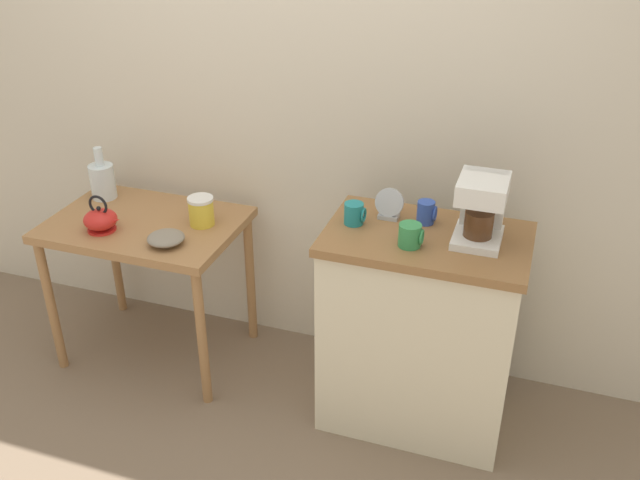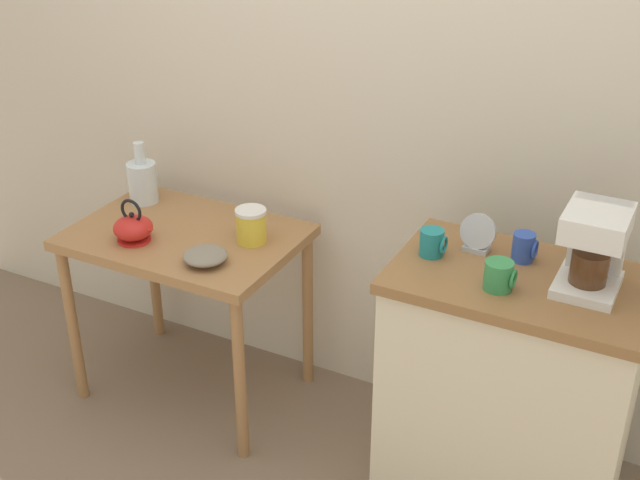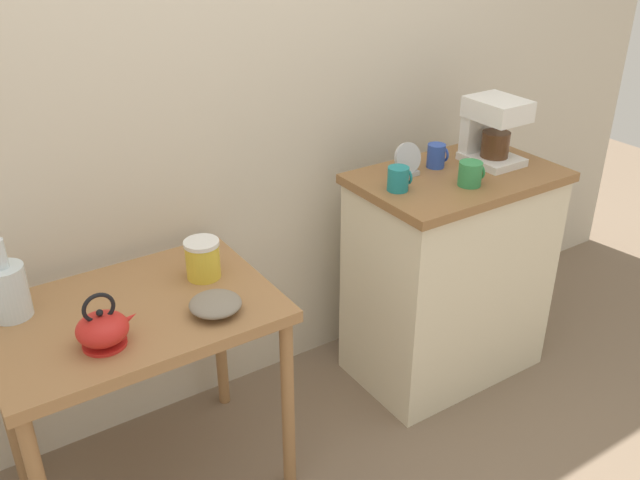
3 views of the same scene
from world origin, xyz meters
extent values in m
plane|color=#7A6651|center=(0.00, 0.00, 0.00)|extent=(8.00, 8.00, 0.00)
cube|color=beige|center=(0.10, 0.42, 1.40)|extent=(4.40, 0.10, 2.80)
cube|color=#9E7044|center=(-0.56, 0.01, 0.72)|extent=(0.87, 0.60, 0.04)
cylinder|color=#9E7044|center=(-0.16, -0.25, 0.35)|extent=(0.04, 0.04, 0.70)
cylinder|color=#9E7044|center=(-0.95, 0.27, 0.35)|extent=(0.04, 0.04, 0.70)
cylinder|color=#9E7044|center=(-0.16, 0.27, 0.35)|extent=(0.04, 0.04, 0.70)
cube|color=beige|center=(0.75, -0.03, 0.44)|extent=(0.77, 0.48, 0.87)
cube|color=olive|center=(0.75, -0.03, 0.89)|extent=(0.80, 0.51, 0.04)
cylinder|color=gray|center=(-0.35, -0.15, 0.74)|extent=(0.07, 0.07, 0.01)
ellipsoid|color=gray|center=(-0.35, -0.15, 0.77)|extent=(0.16, 0.16, 0.04)
cylinder|color=red|center=(-0.69, -0.13, 0.74)|extent=(0.13, 0.13, 0.01)
ellipsoid|color=red|center=(-0.69, -0.13, 0.79)|extent=(0.15, 0.15, 0.09)
cone|color=red|center=(-0.62, -0.13, 0.79)|extent=(0.07, 0.03, 0.05)
sphere|color=black|center=(-0.69, -0.13, 0.84)|extent=(0.02, 0.02, 0.02)
torus|color=black|center=(-0.69, -0.13, 0.86)|extent=(0.09, 0.01, 0.09)
cylinder|color=silver|center=(-0.87, 0.17, 0.82)|extent=(0.12, 0.12, 0.17)
cylinder|color=gold|center=(-0.29, 0.07, 0.80)|extent=(0.11, 0.11, 0.12)
cylinder|color=white|center=(-0.29, 0.07, 0.86)|extent=(0.12, 0.12, 0.01)
cube|color=white|center=(0.94, -0.01, 0.92)|extent=(0.18, 0.22, 0.03)
cube|color=white|center=(0.94, 0.07, 1.04)|extent=(0.16, 0.05, 0.26)
cube|color=white|center=(0.94, -0.01, 1.13)|extent=(0.18, 0.22, 0.08)
cylinder|color=#4C2D19|center=(0.94, -0.02, 0.99)|extent=(0.11, 0.11, 0.10)
cylinder|color=#338C4C|center=(0.70, -0.13, 0.95)|extent=(0.09, 0.09, 0.09)
torus|color=#338C4C|center=(0.74, -0.13, 0.95)|extent=(0.01, 0.06, 0.06)
cylinder|color=#2D4CAD|center=(0.72, 0.07, 0.96)|extent=(0.07, 0.07, 0.09)
torus|color=#2D4CAD|center=(0.75, 0.07, 0.96)|extent=(0.01, 0.06, 0.06)
cylinder|color=teal|center=(0.45, -0.03, 0.95)|extent=(0.08, 0.08, 0.09)
torus|color=teal|center=(0.49, -0.03, 0.95)|extent=(0.01, 0.06, 0.06)
cube|color=#B2B5BA|center=(0.57, 0.07, 0.92)|extent=(0.08, 0.06, 0.02)
cylinder|color=#B2B5BA|center=(0.57, 0.07, 0.98)|extent=(0.12, 0.05, 0.12)
cylinder|color=black|center=(0.57, 0.07, 0.98)|extent=(0.10, 0.04, 0.10)
camera|label=1|loc=(1.13, -2.44, 2.21)|focal=39.58mm
camera|label=2|loc=(1.21, -2.28, 2.20)|focal=46.93mm
camera|label=3|loc=(-1.05, -1.80, 1.90)|focal=38.66mm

